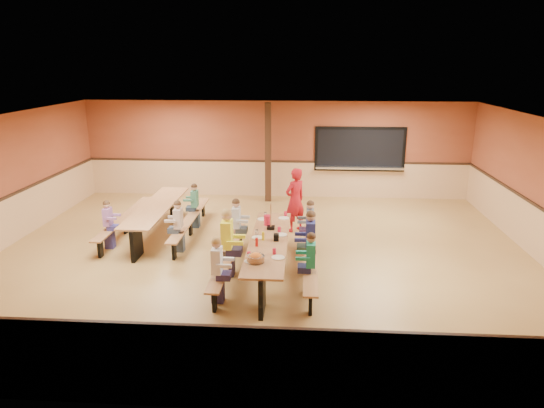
{
  "coord_description": "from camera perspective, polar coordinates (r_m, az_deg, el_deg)",
  "views": [
    {
      "loc": [
        0.91,
        -9.99,
        4.15
      ],
      "look_at": [
        0.21,
        0.16,
        1.15
      ],
      "focal_mm": 32.0,
      "sensor_mm": 36.0,
      "label": 1
    }
  ],
  "objects": [
    {
      "name": "seated_child_teal_right",
      "position": [
        8.94,
        4.56,
        -7.08
      ],
      "size": [
        0.36,
        0.29,
        1.19
      ],
      "primitive_type": null,
      "color": "#208F6D",
      "rests_on": "ground"
    },
    {
      "name": "punch_pitcher",
      "position": [
        10.48,
        -0.55,
        -1.92
      ],
      "size": [
        0.16,
        0.16,
        0.22
      ],
      "primitive_type": "cylinder",
      "color": "red",
      "rests_on": "cafeteria_table_main"
    },
    {
      "name": "standing_woman",
      "position": [
        12.15,
        2.73,
        0.48
      ],
      "size": [
        0.7,
        0.69,
        1.63
      ],
      "primitive_type": "imported",
      "rotation": [
        0.0,
        0.0,
        3.88
      ],
      "color": "#B3141D",
      "rests_on": "ground"
    },
    {
      "name": "seated_child_purple_sec",
      "position": [
        11.69,
        -18.68,
        -2.34
      ],
      "size": [
        0.33,
        0.27,
        1.12
      ],
      "primitive_type": null,
      "color": "#925E9A",
      "rests_on": "ground"
    },
    {
      "name": "ground",
      "position": [
        10.86,
        -1.17,
        -6.04
      ],
      "size": [
        12.0,
        12.0,
        0.0
      ],
      "primitive_type": "plane",
      "color": "olive",
      "rests_on": "ground"
    },
    {
      "name": "cafeteria_table_main",
      "position": [
        9.73,
        -0.37,
        -5.44
      ],
      "size": [
        1.91,
        3.7,
        0.74
      ],
      "color": "#9D673E",
      "rests_on": "ground"
    },
    {
      "name": "room_envelope",
      "position": [
        10.61,
        -1.19,
        -2.6
      ],
      "size": [
        12.04,
        10.04,
        3.02
      ],
      "color": "brown",
      "rests_on": "ground"
    },
    {
      "name": "seated_adult_yellow",
      "position": [
        9.69,
        -5.29,
        -4.61
      ],
      "size": [
        0.44,
        0.36,
        1.36
      ],
      "primitive_type": null,
      "color": "#FFFD2F",
      "rests_on": "ground"
    },
    {
      "name": "seated_child_green_sec",
      "position": [
        12.63,
        -9.05,
        -0.23
      ],
      "size": [
        0.34,
        0.28,
        1.15
      ],
      "primitive_type": null,
      "color": "#3D7E61",
      "rests_on": "ground"
    },
    {
      "name": "seated_child_tan_sec",
      "position": [
        11.09,
        -10.93,
        -2.61
      ],
      "size": [
        0.35,
        0.29,
        1.18
      ],
      "primitive_type": null,
      "color": "#BDA494",
      "rests_on": "ground"
    },
    {
      "name": "condiment_ketchup",
      "position": [
        9.32,
        -1.81,
        -4.49
      ],
      "size": [
        0.06,
        0.06,
        0.17
      ],
      "primitive_type": "cylinder",
      "color": "#B2140F",
      "rests_on": "cafeteria_table_main"
    },
    {
      "name": "cafeteria_table_second",
      "position": [
        12.32,
        -13.38,
        -1.14
      ],
      "size": [
        1.91,
        3.7,
        0.74
      ],
      "color": "#9D673E",
      "rests_on": "ground"
    },
    {
      "name": "structural_post",
      "position": [
        14.68,
        -0.46,
        6.03
      ],
      "size": [
        0.18,
        0.18,
        3.0
      ],
      "primitive_type": "cube",
      "color": "black",
      "rests_on": "ground"
    },
    {
      "name": "seated_child_char_right",
      "position": [
        10.86,
        4.48,
        -2.72
      ],
      "size": [
        0.36,
        0.3,
        1.19
      ],
      "primitive_type": null,
      "color": "#51535B",
      "rests_on": "ground"
    },
    {
      "name": "kitchen_pass_through",
      "position": [
        15.28,
        10.29,
        6.14
      ],
      "size": [
        2.78,
        0.28,
        1.38
      ],
      "color": "black",
      "rests_on": "ground"
    },
    {
      "name": "seated_child_navy_right",
      "position": [
        9.81,
        4.53,
        -4.54
      ],
      "size": [
        0.41,
        0.34,
        1.29
      ],
      "primitive_type": null,
      "color": "navy",
      "rests_on": "ground"
    },
    {
      "name": "chip_bowl",
      "position": [
        8.61,
        -1.95,
        -6.36
      ],
      "size": [
        0.32,
        0.32,
        0.15
      ],
      "primitive_type": null,
      "color": "orange",
      "rests_on": "cafeteria_table_main"
    },
    {
      "name": "table_paddle",
      "position": [
        10.23,
        -0.14,
        -2.23
      ],
      "size": [
        0.16,
        0.16,
        0.56
      ],
      "color": "black",
      "rests_on": "cafeteria_table_main"
    },
    {
      "name": "napkin_dispenser",
      "position": [
        9.61,
        0.51,
        -3.94
      ],
      "size": [
        0.1,
        0.14,
        0.13
      ],
      "primitive_type": "cube",
      "color": "black",
      "rests_on": "cafeteria_table_main"
    },
    {
      "name": "condiment_mustard",
      "position": [
        9.62,
        -1.05,
        -3.79
      ],
      "size": [
        0.06,
        0.06,
        0.17
      ],
      "primitive_type": "cylinder",
      "color": "yellow",
      "rests_on": "cafeteria_table_main"
    },
    {
      "name": "place_settings",
      "position": [
        9.63,
        -0.37,
        -3.95
      ],
      "size": [
        0.65,
        3.3,
        0.11
      ],
      "primitive_type": null,
      "color": "beige",
      "rests_on": "cafeteria_table_main"
    },
    {
      "name": "seated_child_white_left",
      "position": [
        8.69,
        -6.46,
        -7.78
      ],
      "size": [
        0.37,
        0.3,
        1.2
      ],
      "primitive_type": null,
      "color": "white",
      "rests_on": "ground"
    },
    {
      "name": "seated_child_grey_left",
      "position": [
        10.92,
        -4.21,
        -2.55
      ],
      "size": [
        0.37,
        0.3,
        1.21
      ],
      "primitive_type": null,
      "color": "beige",
      "rests_on": "ground"
    }
  ]
}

